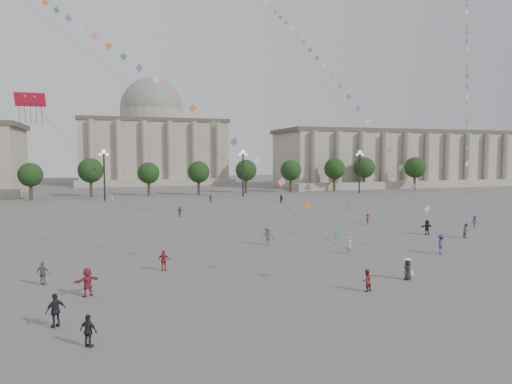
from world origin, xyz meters
name	(u,v)px	position (x,y,z in m)	size (l,w,h in m)	color
ground	(309,285)	(0.00, 0.00, 0.00)	(360.00, 360.00, 0.00)	#595754
hall_east	(405,158)	(75.00, 93.89, 8.43)	(84.00, 26.22, 17.20)	#A59D8A
hall_central	(153,141)	(0.00, 129.22, 14.23)	(48.30, 34.30, 35.50)	#A59D8A
tree_row	(172,173)	(0.00, 78.00, 5.39)	(137.12, 5.12, 8.00)	#3A2D1D
lamp_post_mid_west	(104,165)	(-15.00, 70.00, 7.35)	(2.00, 0.90, 10.65)	#262628
lamp_post_mid_east	(243,164)	(15.00, 70.00, 7.35)	(2.00, 0.90, 10.65)	#262628
lamp_post_far_east	(360,164)	(45.00, 70.00, 7.35)	(2.00, 0.90, 10.65)	#262628
person_crowd_0	(211,198)	(5.52, 60.86, 0.77)	(0.91, 0.38, 1.55)	navy
person_crowd_3	(427,227)	(22.17, 15.27, 0.89)	(1.65, 0.53, 1.78)	black
person_crowd_4	(146,204)	(-7.92, 51.25, 0.92)	(1.70, 0.54, 1.83)	silver
person_crowd_6	(268,236)	(2.01, 14.93, 0.97)	(1.25, 0.72, 1.94)	#57585C
person_crowd_7	(349,204)	(26.38, 41.70, 0.82)	(1.53, 0.49, 1.65)	silver
person_crowd_8	(368,219)	(19.79, 24.50, 0.74)	(0.96, 0.55, 1.48)	maroon
person_crowd_9	(281,199)	(18.38, 54.33, 0.82)	(1.52, 0.49, 1.64)	black
person_crowd_10	(112,199)	(-13.55, 65.61, 0.76)	(0.55, 0.36, 1.51)	silver
person_crowd_12	(180,211)	(-3.56, 40.51, 0.79)	(1.47, 0.47, 1.59)	slate
person_crowd_13	(349,245)	(7.93, 8.39, 0.87)	(0.63, 0.41, 1.73)	#B0AFAC
person_crowd_14	(475,221)	(31.94, 18.20, 0.77)	(0.99, 0.57, 1.54)	navy
tourist_0	(164,260)	(-9.56, 7.47, 0.85)	(1.00, 0.41, 1.70)	#9F2B2C
tourist_1	(89,331)	(-14.71, -6.57, 0.82)	(0.97, 0.40, 1.65)	black
tourist_2	(87,282)	(-15.18, 2.14, 0.96)	(1.79, 0.57, 1.93)	#9B2A41
tourist_3	(43,273)	(-18.40, 5.93, 0.87)	(1.02, 0.42, 1.74)	slate
tourist_4	(56,310)	(-16.56, -3.24, 0.95)	(1.11, 0.46, 1.90)	black
kite_flyer_0	(367,280)	(3.22, -2.57, 0.77)	(0.75, 0.58, 1.54)	maroon
kite_flyer_1	(441,244)	(16.41, 5.86, 0.97)	(1.25, 0.72, 1.93)	navy
kite_flyer_2	(466,231)	(24.91, 11.97, 0.85)	(0.83, 0.65, 1.71)	slate
hat_person	(408,269)	(7.78, -0.90, 0.84)	(0.89, 0.74, 1.69)	black
dragon_kite	(32,110)	(-19.23, 9.35, 12.94)	(6.00, 1.23, 15.67)	red
kite_train_west	(75,29)	(-16.86, 24.77, 23.20)	(38.27, 51.30, 76.50)	#3F3F3F
kite_train_mid	(301,44)	(13.95, 34.66, 26.00)	(5.36, 54.01, 71.34)	#3F3F3F
kite_train_east	(467,58)	(37.47, 26.83, 23.94)	(23.93, 27.67, 55.02)	#3F3F3F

